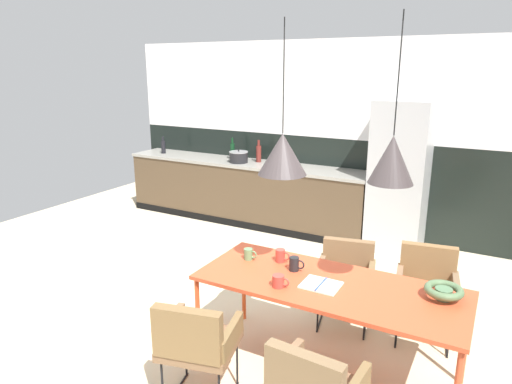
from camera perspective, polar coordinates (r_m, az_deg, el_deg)
The scene contains 21 objects.
ground_plane at distance 4.02m, azimuth -0.26°, elevation -18.52°, with size 9.67×9.67×0.00m, color beige.
back_wall_splashback_dark at distance 6.41m, azimuth 13.27°, elevation 0.57°, with size 7.43×0.12×1.31m, color black.
back_wall_panel_upper at distance 6.21m, azimuth 14.02°, elevation 12.30°, with size 7.43×0.12×1.31m, color white.
kitchen_counter at distance 6.77m, azimuth -1.54°, elevation 0.05°, with size 3.79×0.63×0.91m.
refrigerator_column at distance 5.88m, azimuth 17.50°, elevation 1.80°, with size 0.66×0.60×1.87m, color #ADAFB2.
dining_table at distance 3.41m, azimuth 9.10°, elevation -11.88°, with size 1.93×0.78×0.73m.
armchair_facing_counter at distance 4.19m, azimuth 11.24°, elevation -9.74°, with size 0.56×0.56×0.74m.
armchair_corner_seat at distance 4.15m, azimuth 20.62°, elevation -10.46°, with size 0.55×0.54×0.79m.
armchair_far_side at distance 3.16m, azimuth -7.61°, elevation -17.79°, with size 0.58×0.57×0.80m.
fruit_bowl at distance 3.37m, azimuth 22.49°, elevation -11.39°, with size 0.26×0.26×0.09m.
open_book at distance 3.35m, azimuth 8.15°, elevation -11.46°, with size 0.27×0.23×0.02m.
mug_dark_espresso at distance 3.53m, azimuth 4.86°, elevation -8.98°, with size 0.12×0.08×0.11m.
mug_tall_blue at distance 3.68m, azimuth 3.11°, elevation -7.97°, with size 0.12×0.08×0.10m.
mug_wide_latte at distance 3.72m, azimuth -0.92°, elevation -7.80°, with size 0.12×0.07×0.09m.
mug_white_ceramic at distance 3.29m, azimuth 2.86°, elevation -11.10°, with size 0.13×0.09×0.09m.
cooking_pot at distance 6.60m, azimuth -2.19°, elevation 4.42°, with size 0.27×0.27×0.18m.
bottle_oil_tall at distance 7.46m, azimuth -11.54°, elevation 5.60°, with size 0.07×0.07×0.27m.
bottle_wine_green at distance 6.83m, azimuth -2.98°, elevation 5.20°, with size 0.07×0.07×0.32m.
bottle_spice_small at distance 6.61m, azimuth 0.33°, elevation 4.89°, with size 0.08×0.08×0.32m.
pendant_lamp_over_table_near at distance 3.24m, azimuth 3.34°, elevation 4.78°, with size 0.35×0.35×1.06m.
pendant_lamp_over_table_far at distance 2.95m, azimuth 16.68°, elevation 3.92°, with size 0.28×0.28×1.02m.
Camera 1 is at (1.63, -2.91, 2.24)m, focal length 31.90 mm.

